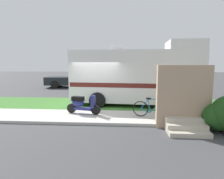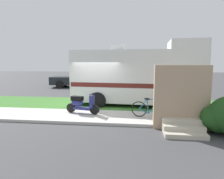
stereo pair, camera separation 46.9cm
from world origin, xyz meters
The scene contains 10 objects.
ground_plane centered at (0.00, 0.00, 0.00)m, with size 80.00×80.00×0.00m, color #424244.
sidewalk centered at (0.00, -1.20, 0.06)m, with size 24.00×2.00×0.12m.
grass_strip centered at (0.00, 1.50, 0.04)m, with size 24.00×3.40×0.08m.
motorhome_rv centered at (2.26, 1.71, 1.74)m, with size 7.29×3.17×3.64m.
scooter centered at (-0.39, -0.89, 0.58)m, with size 1.64×0.60×0.97m.
bicycle centered at (2.79, -1.29, 0.50)m, with size 1.71×0.60×0.90m.
pickup_truck_near centered at (3.20, 5.86, 0.93)m, with size 5.67×2.33×1.73m.
pickup_truck_far centered at (-3.16, 9.33, 0.96)m, with size 5.16×2.32×1.80m.
porch_steps centered at (3.79, -2.29, 0.97)m, with size 2.00×1.26×2.40m.
bottle_green centered at (3.40, -1.52, 0.24)m, with size 0.08×0.08×0.28m.
Camera 2 is at (2.06, -9.46, 2.50)m, focal length 30.86 mm.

